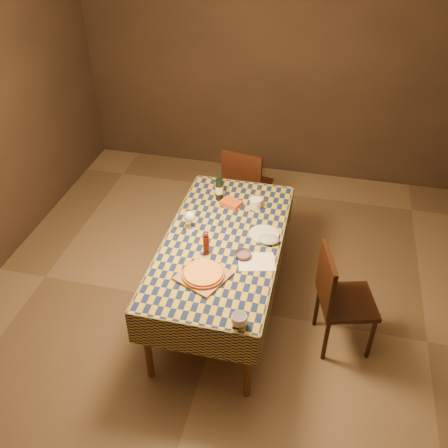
% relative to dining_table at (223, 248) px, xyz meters
% --- Properties ---
extents(room, '(5.00, 5.10, 2.70)m').
position_rel_dining_table_xyz_m(room, '(0.00, 0.00, 0.66)').
color(room, brown).
rests_on(room, ground).
extents(dining_table, '(0.94, 1.84, 0.77)m').
position_rel_dining_table_xyz_m(dining_table, '(0.00, 0.00, 0.00)').
color(dining_table, brown).
rests_on(dining_table, ground).
extents(cutting_board, '(0.43, 0.43, 0.02)m').
position_rel_dining_table_xyz_m(cutting_board, '(-0.04, -0.45, 0.09)').
color(cutting_board, '#A4724D').
rests_on(cutting_board, dining_table).
extents(pizza, '(0.39, 0.39, 0.03)m').
position_rel_dining_table_xyz_m(pizza, '(-0.04, -0.45, 0.11)').
color(pizza, '#A44C1B').
rests_on(pizza, cutting_board).
extents(pepper_mill, '(0.06, 0.06, 0.20)m').
position_rel_dining_table_xyz_m(pepper_mill, '(-0.09, -0.19, 0.17)').
color(pepper_mill, '#4C1311').
rests_on(pepper_mill, dining_table).
extents(bowl, '(0.14, 0.14, 0.04)m').
position_rel_dining_table_xyz_m(bowl, '(0.20, -0.16, 0.10)').
color(bowl, '#614651').
rests_on(bowl, dining_table).
extents(wine_glass, '(0.10, 0.10, 0.18)m').
position_rel_dining_table_xyz_m(wine_glass, '(-0.29, 0.08, 0.20)').
color(wine_glass, white).
rests_on(wine_glass, dining_table).
extents(wine_bottle, '(0.09, 0.09, 0.29)m').
position_rel_dining_table_xyz_m(wine_bottle, '(-0.17, 0.58, 0.18)').
color(wine_bottle, black).
rests_on(wine_bottle, dining_table).
extents(deli_tub, '(0.13, 0.13, 0.09)m').
position_rel_dining_table_xyz_m(deli_tub, '(0.18, 0.51, 0.12)').
color(deli_tub, silver).
rests_on(deli_tub, dining_table).
extents(takeout_container, '(0.21, 0.18, 0.04)m').
position_rel_dining_table_xyz_m(takeout_container, '(-0.04, 0.50, 0.10)').
color(takeout_container, '#B94718').
rests_on(takeout_container, dining_table).
extents(white_plate, '(0.32, 0.32, 0.01)m').
position_rel_dining_table_xyz_m(white_plate, '(0.31, 0.15, 0.08)').
color(white_plate, silver).
rests_on(white_plate, dining_table).
extents(tumbler, '(0.12, 0.12, 0.09)m').
position_rel_dining_table_xyz_m(tumbler, '(0.31, -0.84, 0.12)').
color(tumbler, white).
rests_on(tumbler, dining_table).
extents(flour_patch, '(0.32, 0.27, 0.00)m').
position_rel_dining_table_xyz_m(flour_patch, '(0.31, -0.19, 0.08)').
color(flour_patch, white).
rests_on(flour_patch, dining_table).
extents(flour_bag, '(0.20, 0.17, 0.05)m').
position_rel_dining_table_xyz_m(flour_bag, '(0.36, 0.07, 0.10)').
color(flour_bag, '#95A8BF').
rests_on(flour_bag, dining_table).
extents(chair_far, '(0.49, 0.50, 0.93)m').
position_rel_dining_table_xyz_m(chair_far, '(-0.05, 1.26, -0.17)').
color(chair_far, black).
rests_on(chair_far, ground).
extents(chair_right, '(0.52, 0.52, 0.93)m').
position_rel_dining_table_xyz_m(chair_right, '(0.96, -0.16, -0.17)').
color(chair_right, black).
rests_on(chair_right, ground).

